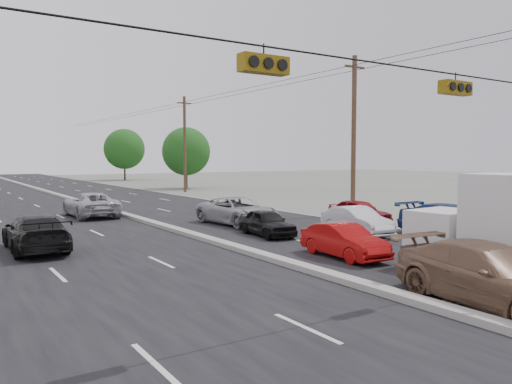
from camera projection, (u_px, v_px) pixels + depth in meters
ground at (412, 304)px, 12.48m from camera, size 200.00×200.00×0.00m
road_surface at (90, 206)px, 37.53m from camera, size 20.00×160.00×0.02m
center_median at (90, 205)px, 37.53m from camera, size 0.50×160.00×0.20m
utility_pole_right_b at (354, 134)px, 31.47m from camera, size 1.60×0.30×10.00m
utility_pole_right_c at (185, 143)px, 52.35m from camera, size 1.60×0.30×10.00m
traffic_signals at (453, 86)px, 12.86m from camera, size 25.00×0.30×0.54m
tree_right_mid at (186, 151)px, 57.94m from camera, size 5.60×5.60×7.14m
tree_right_far at (124, 149)px, 79.32m from camera, size 6.40×6.40×8.16m
tan_sedan at (491, 276)px, 12.18m from camera, size 2.72×5.43×1.51m
red_sedan at (344, 241)px, 18.07m from camera, size 1.54×3.82×1.23m
queue_car_a at (267, 223)px, 23.12m from camera, size 1.74×3.70×1.22m
queue_car_b at (357, 221)px, 23.40m from camera, size 1.83×4.13×1.32m
queue_car_c at (238, 211)px, 26.97m from camera, size 2.94×5.51×1.47m
queue_car_d at (452, 222)px, 22.41m from camera, size 2.13×5.22×1.51m
queue_car_e at (359, 212)px, 27.29m from camera, size 1.62×3.93×1.33m
oncoming_near at (36, 233)px, 19.33m from camera, size 2.06×4.98×1.44m
oncoming_far at (91, 205)px, 30.54m from camera, size 2.46×5.34×1.48m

